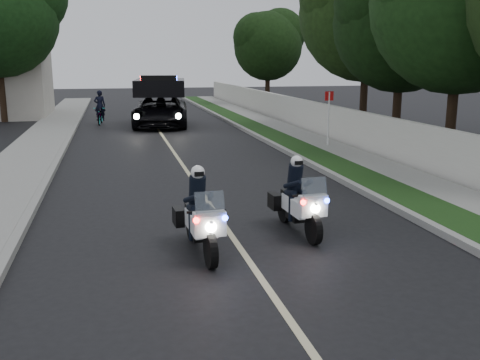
% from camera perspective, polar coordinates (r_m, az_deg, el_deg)
% --- Properties ---
extents(ground, '(120.00, 120.00, 0.00)m').
position_cam_1_polar(ground, '(10.78, -0.79, -6.03)').
color(ground, black).
rests_on(ground, ground).
extents(curb_right, '(0.20, 60.00, 0.15)m').
position_cam_1_polar(curb_right, '(21.22, 4.27, 3.35)').
color(curb_right, gray).
rests_on(curb_right, ground).
extents(grass_verge, '(1.20, 60.00, 0.16)m').
position_cam_1_polar(grass_verge, '(21.44, 6.06, 3.42)').
color(grass_verge, '#193814').
rests_on(grass_verge, ground).
extents(sidewalk_right, '(1.40, 60.00, 0.16)m').
position_cam_1_polar(sidewalk_right, '(21.89, 9.28, 3.51)').
color(sidewalk_right, gray).
rests_on(sidewalk_right, ground).
extents(property_wall, '(0.22, 60.00, 1.50)m').
position_cam_1_polar(property_wall, '(22.20, 11.74, 5.29)').
color(property_wall, beige).
rests_on(property_wall, ground).
extents(curb_left, '(0.20, 60.00, 0.15)m').
position_cam_1_polar(curb_left, '(20.36, -18.37, 2.36)').
color(curb_left, gray).
rests_on(curb_left, ground).
extents(sidewalk_left, '(2.00, 60.00, 0.16)m').
position_cam_1_polar(sidewalk_left, '(20.49, -21.43, 2.20)').
color(sidewalk_left, gray).
rests_on(sidewalk_left, ground).
extents(lane_marking, '(0.12, 50.00, 0.01)m').
position_cam_1_polar(lane_marking, '(20.40, -6.81, 2.73)').
color(lane_marking, '#BFB78C').
rests_on(lane_marking, ground).
extents(police_moto_left, '(0.77, 1.91, 1.59)m').
position_cam_1_polar(police_moto_left, '(10.01, -4.14, -7.55)').
color(police_moto_left, silver).
rests_on(police_moto_left, ground).
extents(police_moto_right, '(0.75, 1.87, 1.56)m').
position_cam_1_polar(police_moto_right, '(11.17, 6.04, -5.43)').
color(police_moto_right, white).
rests_on(police_moto_right, ground).
extents(police_suv, '(3.46, 6.19, 2.86)m').
position_cam_1_polar(police_suv, '(29.24, -8.25, 5.61)').
color(police_suv, black).
rests_on(police_suv, ground).
extents(bicycle, '(0.77, 1.83, 0.93)m').
position_cam_1_polar(bicycle, '(30.71, -14.37, 5.67)').
color(bicycle, black).
rests_on(bicycle, ground).
extents(cyclist, '(0.59, 0.40, 1.63)m').
position_cam_1_polar(cyclist, '(30.71, -14.37, 5.67)').
color(cyclist, black).
rests_on(cyclist, ground).
extents(sign_post, '(0.38, 0.38, 2.31)m').
position_cam_1_polar(sign_post, '(21.76, 9.14, 3.26)').
color(sign_post, '#BA0D2B').
rests_on(sign_post, ground).
extents(tree_right_b, '(7.99, 7.99, 10.32)m').
position_cam_1_polar(tree_right_b, '(21.04, 20.95, 2.28)').
color(tree_right_b, '#193C14').
rests_on(tree_right_b, ground).
extents(tree_right_c, '(6.26, 6.26, 9.51)m').
position_cam_1_polar(tree_right_c, '(24.55, 15.91, 3.97)').
color(tree_right_c, black).
rests_on(tree_right_c, ground).
extents(tree_right_d, '(7.97, 7.97, 10.90)m').
position_cam_1_polar(tree_right_d, '(27.88, 12.66, 5.11)').
color(tree_right_d, '#203D14').
rests_on(tree_right_d, ground).
extents(tree_right_e, '(6.13, 6.13, 8.64)m').
position_cam_1_polar(tree_right_e, '(42.61, 2.87, 7.83)').
color(tree_right_e, black).
rests_on(tree_right_e, ground).
extents(tree_left_near, '(8.81, 8.81, 11.33)m').
position_cam_1_polar(tree_left_near, '(33.73, -23.41, 5.62)').
color(tree_left_near, '#143712').
rests_on(tree_left_near, ground).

